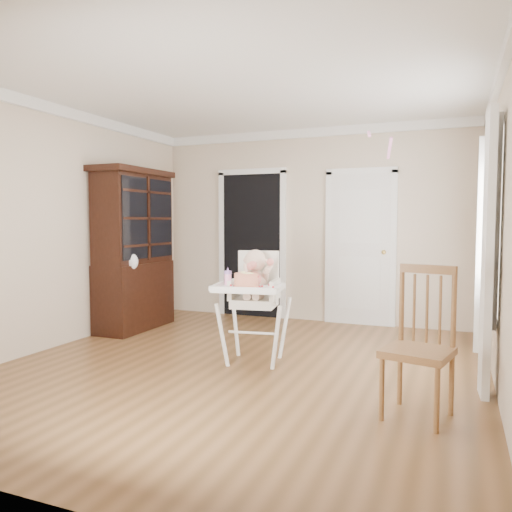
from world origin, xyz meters
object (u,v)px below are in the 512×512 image
at_px(cake, 246,280).
at_px(sippy_cup, 228,278).
at_px(china_cabinet, 134,249).
at_px(high_chair, 254,293).
at_px(dining_chair, 419,347).

relative_size(cake, sippy_cup, 1.67).
bearing_deg(china_cabinet, sippy_cup, -29.52).
bearing_deg(sippy_cup, cake, -19.58).
height_order(high_chair, cake, high_chair).
distance_m(high_chair, cake, 0.30).
height_order(cake, sippy_cup, sippy_cup).
relative_size(cake, dining_chair, 0.27).
bearing_deg(cake, dining_chair, -19.94).
bearing_deg(sippy_cup, high_chair, 40.66).
relative_size(china_cabinet, dining_chair, 1.91).
bearing_deg(china_cabinet, cake, -28.49).
bearing_deg(high_chair, sippy_cup, -148.40).
bearing_deg(high_chair, china_cabinet, 148.05).
relative_size(high_chair, cake, 3.84).
xyz_separation_m(sippy_cup, china_cabinet, (-1.84, 1.04, 0.18)).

